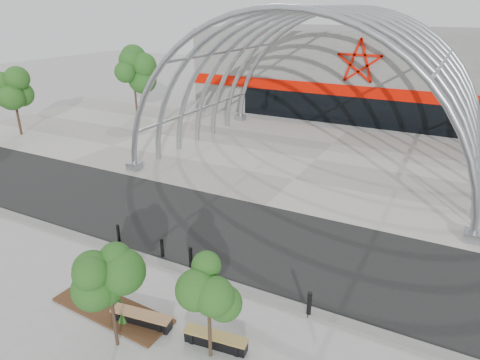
{
  "coord_description": "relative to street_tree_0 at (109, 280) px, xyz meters",
  "views": [
    {
      "loc": [
        8.53,
        -12.17,
        10.04
      ],
      "look_at": [
        0.0,
        4.0,
        2.6
      ],
      "focal_mm": 32.0,
      "sensor_mm": 36.0,
      "label": 1
    }
  ],
  "objects": [
    {
      "name": "bench_1",
      "position": [
        2.82,
        1.42,
        -2.24
      ],
      "size": [
        2.15,
        0.73,
        0.44
      ],
      "color": "black",
      "rests_on": "ground"
    },
    {
      "name": "bollard_3",
      "position": [
        0.35,
        4.69,
        -1.94
      ],
      "size": [
        0.17,
        0.17,
        1.03
      ],
      "primitive_type": "cylinder",
      "color": "black",
      "rests_on": "ground"
    },
    {
      "name": "bollard_4",
      "position": [
        4.96,
        4.13,
        -1.96
      ],
      "size": [
        0.16,
        0.16,
        0.99
      ],
      "primitive_type": "cylinder",
      "color": "black",
      "rests_on": "ground"
    },
    {
      "name": "bollard_1",
      "position": [
        -1.9,
        4.85,
        -2.01
      ],
      "size": [
        0.14,
        0.14,
        0.89
      ],
      "primitive_type": "cylinder",
      "color": "black",
      "rests_on": "ground"
    },
    {
      "name": "ground",
      "position": [
        -0.07,
        4.55,
        -2.45
      ],
      "size": [
        140.0,
        140.0,
        0.0
      ],
      "primitive_type": "plane",
      "color": "#969791",
      "rests_on": "ground"
    },
    {
      "name": "bg_tree_0",
      "position": [
        -20.07,
        24.55,
        2.19
      ],
      "size": [
        3.0,
        3.0,
        6.45
      ],
      "color": "black",
      "rests_on": "ground"
    },
    {
      "name": "forecourt",
      "position": [
        -0.07,
        20.05,
        -2.43
      ],
      "size": [
        60.0,
        17.0,
        0.04
      ],
      "primitive_type": "cube",
      "color": "gray",
      "rests_on": "ground"
    },
    {
      "name": "bench_0",
      "position": [
        0.09,
        1.1,
        -2.23
      ],
      "size": [
        2.22,
        0.78,
        0.46
      ],
      "color": "black",
      "rests_on": "ground"
    },
    {
      "name": "bollard_2",
      "position": [
        -0.33,
        4.71,
        -1.97
      ],
      "size": [
        0.15,
        0.15,
        0.97
      ],
      "primitive_type": "cylinder",
      "color": "black",
      "rests_on": "ground"
    },
    {
      "name": "vault_canopy",
      "position": [
        -0.07,
        20.05,
        -2.43
      ],
      "size": [
        20.8,
        15.8,
        20.36
      ],
      "color": "gray",
      "rests_on": "ground"
    },
    {
      "name": "street_tree_1",
      "position": [
        2.89,
        0.98,
        -0.05
      ],
      "size": [
        1.41,
        1.41,
        3.34
      ],
      "color": "black",
      "rests_on": "ground"
    },
    {
      "name": "kerb",
      "position": [
        -0.07,
        4.3,
        -2.39
      ],
      "size": [
        60.0,
        0.5,
        0.12
      ],
      "primitive_type": "cube",
      "color": "slate",
      "rests_on": "ground"
    },
    {
      "name": "street_tree_0",
      "position": [
        0.0,
        0.0,
        0.0
      ],
      "size": [
        1.5,
        1.5,
        3.41
      ],
      "color": "black",
      "rests_on": "ground"
    },
    {
      "name": "planting_bed",
      "position": [
        -1.36,
        1.17,
        -2.33
      ],
      "size": [
        4.72,
        1.67,
        0.49
      ],
      "color": "#362014",
      "rests_on": "ground"
    },
    {
      "name": "bollard_0",
      "position": [
        -4.46,
        4.95,
        -2.02
      ],
      "size": [
        0.14,
        0.14,
        0.87
      ],
      "primitive_type": "cylinder",
      "color": "black",
      "rests_on": "ground"
    },
    {
      "name": "arena_building",
      "position": [
        -0.07,
        38.0,
        1.54
      ],
      "size": [
        34.0,
        15.24,
        8.0
      ],
      "color": "slate",
      "rests_on": "ground"
    },
    {
      "name": "road",
      "position": [
        -0.07,
        8.05,
        -2.44
      ],
      "size": [
        140.0,
        7.0,
        0.02
      ],
      "primitive_type": "cube",
      "color": "black",
      "rests_on": "ground"
    },
    {
      "name": "bg_tree_2",
      "position": [
        -24.07,
        14.55,
        1.41
      ],
      "size": [
        2.55,
        2.55,
        5.38
      ],
      "color": "black",
      "rests_on": "ground"
    }
  ]
}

